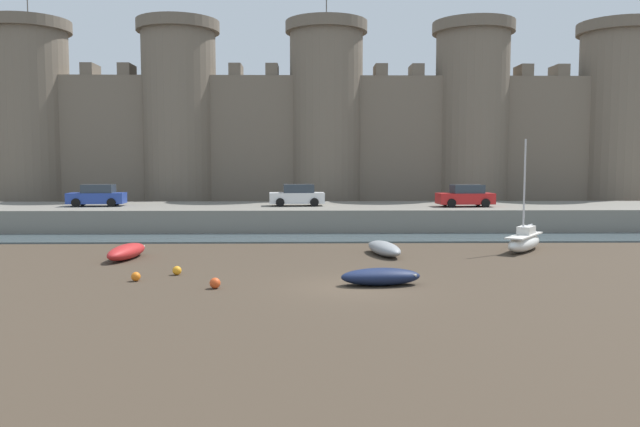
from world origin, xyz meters
TOP-DOWN VIEW (x-y plane):
  - ground_plane at (0.00, 0.00)m, footprint 160.00×160.00m
  - water_channel at (0.00, 15.55)m, footprint 80.00×4.50m
  - quay_road at (0.00, 22.80)m, footprint 65.91×10.00m
  - castle at (-0.00, 33.48)m, footprint 61.37×7.47m
  - rowboat_midflat_right at (1.23, 0.35)m, footprint 3.36×1.56m
  - rowboat_foreground_left at (2.36, 8.42)m, footprint 2.02×4.04m
  - sailboat_foreground_centre at (10.36, 9.78)m, footprint 3.55×4.35m
  - rowboat_foreground_right at (-11.01, 7.35)m, footprint 1.66×3.93m
  - mooring_buoy_off_centre at (-8.91, 1.38)m, footprint 0.39×0.39m
  - mooring_buoy_near_channel at (-7.49, 2.79)m, footprint 0.40×0.40m
  - mooring_buoy_near_shore at (-5.37, -0.19)m, footprint 0.43×0.43m
  - car_quay_east at (9.97, 21.37)m, footprint 4.20×2.08m
  - car_quay_centre_east at (-17.48, 22.36)m, footprint 4.20×2.08m
  - car_quay_centre_west at (-2.51, 22.41)m, footprint 4.20×2.08m

SIDE VIEW (x-z plane):
  - ground_plane at x=0.00m, z-range 0.00..0.00m
  - water_channel at x=0.00m, z-range 0.00..0.10m
  - mooring_buoy_off_centre at x=-8.91m, z-range 0.00..0.39m
  - mooring_buoy_near_channel at x=-7.49m, z-range 0.00..0.40m
  - mooring_buoy_near_shore at x=-5.37m, z-range 0.00..0.43m
  - rowboat_midflat_right at x=1.23m, z-range 0.02..0.72m
  - rowboat_foreground_left at x=2.36m, z-range 0.02..0.74m
  - rowboat_foreground_right at x=-11.01m, z-range 0.02..0.78m
  - sailboat_foreground_centre at x=10.36m, z-range -2.54..3.68m
  - quay_road at x=0.00m, z-range 0.00..1.65m
  - car_quay_east at x=9.97m, z-range 1.62..3.24m
  - car_quay_centre_east at x=-17.48m, z-range 1.62..3.24m
  - car_quay_centre_west at x=-2.51m, z-range 1.62..3.24m
  - castle at x=0.00m, z-range -2.21..18.46m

